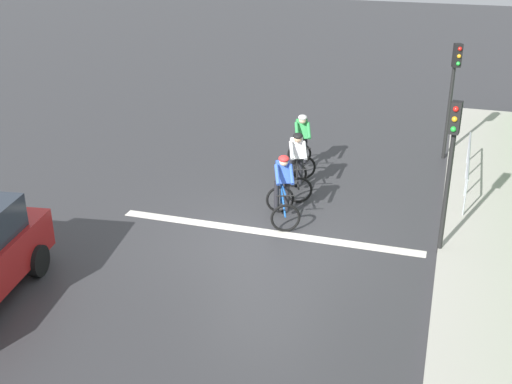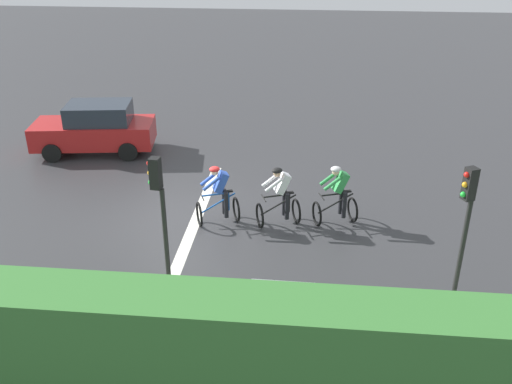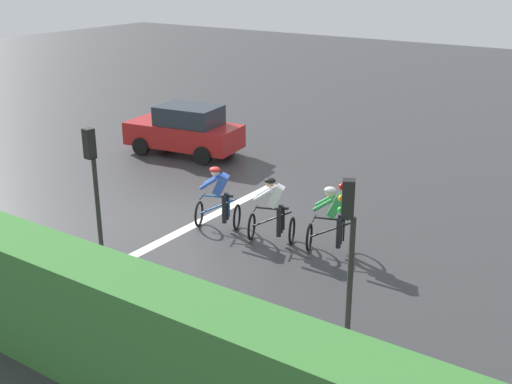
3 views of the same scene
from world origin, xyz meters
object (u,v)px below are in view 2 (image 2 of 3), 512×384
at_px(traffic_light_far_junction, 465,221).
at_px(car_red, 95,128).
at_px(cyclist_mid, 219,196).
at_px(pedestrian_railing_kerbside, 342,295).
at_px(cyclist_lead, 337,196).
at_px(traffic_light_near_crossing, 161,210).
at_px(cyclist_second, 280,198).

bearing_deg(traffic_light_far_junction, car_red, -127.96).
xyz_separation_m(cyclist_mid, traffic_light_far_junction, (3.45, 5.33, 1.43)).
bearing_deg(pedestrian_railing_kerbside, car_red, -136.89).
relative_size(cyclist_mid, traffic_light_far_junction, 0.50).
xyz_separation_m(cyclist_lead, pedestrian_railing_kerbside, (4.35, -0.05, -0.01)).
bearing_deg(car_red, traffic_light_near_crossing, 28.74).
bearing_deg(cyclist_lead, cyclist_mid, -84.40).
relative_size(cyclist_mid, pedestrian_railing_kerbside, 0.46).
xyz_separation_m(cyclist_second, cyclist_mid, (0.07, -1.62, 0.00)).
bearing_deg(traffic_light_near_crossing, car_red, -151.26).
distance_m(cyclist_second, car_red, 8.13).
relative_size(cyclist_second, cyclist_mid, 1.00).
height_order(cyclist_mid, traffic_light_near_crossing, traffic_light_near_crossing).
height_order(traffic_light_near_crossing, pedestrian_railing_kerbside, traffic_light_near_crossing).
bearing_deg(pedestrian_railing_kerbside, cyclist_mid, -142.69).
height_order(cyclist_second, traffic_light_near_crossing, traffic_light_near_crossing).
distance_m(traffic_light_far_junction, pedestrian_railing_kerbside, 2.73).
bearing_deg(traffic_light_near_crossing, traffic_light_far_junction, 91.20).
bearing_deg(car_red, cyclist_second, 55.50).
bearing_deg(car_red, cyclist_mid, 47.38).
xyz_separation_m(cyclist_mid, pedestrian_railing_kerbside, (4.05, 3.08, -0.01)).
relative_size(cyclist_lead, cyclist_second, 1.00).
distance_m(cyclist_second, traffic_light_near_crossing, 4.48).
xyz_separation_m(cyclist_mid, car_red, (-4.67, -5.08, 0.08)).
bearing_deg(pedestrian_railing_kerbside, cyclist_lead, 179.40).
distance_m(car_red, traffic_light_near_crossing, 9.50).
height_order(cyclist_lead, traffic_light_far_junction, traffic_light_far_junction).
xyz_separation_m(car_red, traffic_light_far_junction, (8.12, 10.41, 1.35)).
bearing_deg(traffic_light_far_junction, cyclist_lead, -149.61).
height_order(cyclist_mid, pedestrian_railing_kerbside, cyclist_mid).
height_order(car_red, pedestrian_railing_kerbside, car_red).
distance_m(cyclist_second, pedestrian_railing_kerbside, 4.37).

